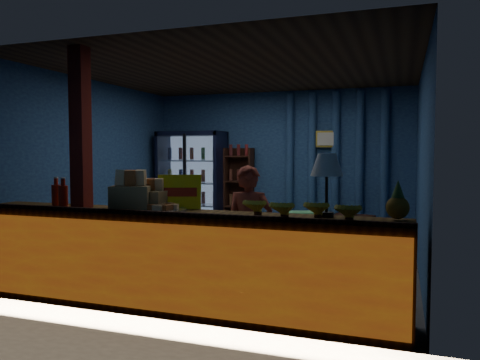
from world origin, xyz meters
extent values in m
plane|color=#515154|center=(0.00, 0.00, 0.00)|extent=(4.60, 4.60, 0.00)
plane|color=navy|center=(0.00, 2.20, 1.30)|extent=(4.60, 0.00, 4.60)
plane|color=navy|center=(0.00, -2.20, 1.30)|extent=(4.60, 0.00, 4.60)
plane|color=navy|center=(-2.30, 0.00, 1.30)|extent=(0.00, 4.40, 4.40)
plane|color=navy|center=(2.30, 0.00, 1.30)|extent=(0.00, 4.40, 4.40)
plane|color=#472D19|center=(0.00, 0.00, 2.60)|extent=(4.60, 4.60, 0.00)
cube|color=brown|center=(0.00, -1.90, 0.47)|extent=(4.40, 0.55, 0.95)
cube|color=red|center=(0.00, -2.19, 0.47)|extent=(4.35, 0.02, 0.81)
cube|color=#3D1F13|center=(0.00, -2.17, 0.97)|extent=(4.40, 0.04, 0.04)
cube|color=maroon|center=(-1.05, -1.90, 1.30)|extent=(0.16, 0.16, 2.60)
cube|color=black|center=(-1.55, 2.12, 0.95)|extent=(1.20, 0.06, 1.90)
cube|color=black|center=(-2.12, 1.85, 0.95)|extent=(0.06, 0.60, 1.90)
cube|color=black|center=(-0.98, 1.85, 0.95)|extent=(0.06, 0.60, 1.90)
cube|color=black|center=(-1.55, 1.85, 1.86)|extent=(1.20, 0.60, 0.08)
cube|color=black|center=(-1.55, 1.85, 0.04)|extent=(1.20, 0.60, 0.08)
cube|color=#99B2D8|center=(-1.55, 2.07, 0.95)|extent=(1.08, 0.02, 1.74)
cube|color=white|center=(-1.55, 1.57, 0.95)|extent=(1.12, 0.02, 1.78)
cube|color=black|center=(-1.55, 1.55, 0.95)|extent=(0.05, 0.05, 1.80)
cube|color=silver|center=(-1.55, 1.85, 0.17)|extent=(1.08, 0.48, 0.02)
cylinder|color=#B03919|center=(-2.00, 1.85, 0.30)|extent=(0.07, 0.07, 0.22)
cylinder|color=#1B6E21|center=(-1.77, 1.85, 0.30)|extent=(0.07, 0.07, 0.22)
cylinder|color=#A19718|center=(-1.55, 1.85, 0.30)|extent=(0.07, 0.07, 0.22)
cylinder|color=navy|center=(-1.32, 1.85, 0.30)|extent=(0.07, 0.07, 0.22)
cylinder|color=maroon|center=(-1.10, 1.85, 0.30)|extent=(0.07, 0.07, 0.22)
cube|color=silver|center=(-1.55, 1.85, 0.57)|extent=(1.08, 0.48, 0.02)
cylinder|color=#1B6E21|center=(-2.00, 1.85, 0.70)|extent=(0.07, 0.07, 0.22)
cylinder|color=#A19718|center=(-1.77, 1.85, 0.70)|extent=(0.07, 0.07, 0.22)
cylinder|color=navy|center=(-1.55, 1.85, 0.70)|extent=(0.07, 0.07, 0.22)
cylinder|color=maroon|center=(-1.32, 1.85, 0.70)|extent=(0.07, 0.07, 0.22)
cylinder|color=#B03919|center=(-1.10, 1.85, 0.70)|extent=(0.07, 0.07, 0.22)
cube|color=silver|center=(-1.55, 1.85, 0.97)|extent=(1.08, 0.48, 0.02)
cylinder|color=#A19718|center=(-2.00, 1.85, 1.10)|extent=(0.07, 0.07, 0.22)
cylinder|color=navy|center=(-1.77, 1.85, 1.10)|extent=(0.07, 0.07, 0.22)
cylinder|color=maroon|center=(-1.55, 1.85, 1.10)|extent=(0.07, 0.07, 0.22)
cylinder|color=#B03919|center=(-1.32, 1.85, 1.10)|extent=(0.07, 0.07, 0.22)
cylinder|color=#1B6E21|center=(-1.10, 1.85, 1.10)|extent=(0.07, 0.07, 0.22)
cube|color=silver|center=(-1.55, 1.85, 1.37)|extent=(1.08, 0.48, 0.02)
cylinder|color=navy|center=(-2.00, 1.85, 1.50)|extent=(0.07, 0.07, 0.22)
cylinder|color=maroon|center=(-1.77, 1.85, 1.50)|extent=(0.07, 0.07, 0.22)
cylinder|color=#B03919|center=(-1.55, 1.85, 1.50)|extent=(0.07, 0.07, 0.22)
cylinder|color=#1B6E21|center=(-1.32, 1.85, 1.50)|extent=(0.07, 0.07, 0.22)
cylinder|color=#A19718|center=(-1.10, 1.85, 1.50)|extent=(0.07, 0.07, 0.22)
cube|color=#3D1F13|center=(-0.70, 2.15, 0.80)|extent=(0.50, 0.02, 1.60)
cube|color=#3D1F13|center=(-0.93, 2.02, 0.80)|extent=(0.03, 0.28, 1.60)
cube|color=#3D1F13|center=(-0.46, 2.02, 0.80)|extent=(0.03, 0.28, 1.60)
cube|color=#3D1F13|center=(-0.70, 2.02, 0.10)|extent=(0.46, 0.26, 0.02)
cube|color=#3D1F13|center=(-0.70, 2.02, 0.55)|extent=(0.46, 0.26, 0.02)
cube|color=#3D1F13|center=(-0.70, 2.02, 1.00)|extent=(0.46, 0.26, 0.02)
cube|color=#3D1F13|center=(-0.70, 2.02, 1.45)|extent=(0.46, 0.26, 0.02)
cylinder|color=navy|center=(0.20, 2.14, 1.30)|extent=(0.14, 0.14, 2.50)
cylinder|color=navy|center=(0.60, 2.14, 1.30)|extent=(0.14, 0.14, 2.50)
cylinder|color=navy|center=(1.00, 2.14, 1.30)|extent=(0.14, 0.14, 2.50)
cylinder|color=navy|center=(1.40, 2.14, 1.30)|extent=(0.14, 0.14, 2.50)
cylinder|color=navy|center=(1.80, 2.14, 1.30)|extent=(0.14, 0.14, 2.50)
cube|color=gold|center=(0.85, 2.10, 1.75)|extent=(0.36, 0.03, 0.28)
cube|color=silver|center=(0.85, 2.08, 1.75)|extent=(0.30, 0.01, 0.22)
imported|color=maroon|center=(0.58, -1.31, 0.69)|extent=(0.55, 0.40, 1.39)
imported|color=#5CB971|center=(0.64, 1.35, 0.32)|extent=(0.82, 0.84, 0.64)
cube|color=#3D1F13|center=(1.36, 1.45, 0.27)|extent=(0.70, 0.58, 0.55)
cylinder|color=#3D1F13|center=(1.36, 1.45, 0.60)|extent=(0.11, 0.11, 0.11)
cube|color=yellow|center=(-0.04, -1.68, 1.12)|extent=(0.44, 0.23, 0.35)
cube|color=#AE1E0B|center=(-0.04, -1.70, 1.12)|extent=(0.35, 0.15, 0.09)
cylinder|color=#AE1E0B|center=(-1.45, -1.82, 1.06)|extent=(0.10, 0.10, 0.22)
cylinder|color=#AE1E0B|center=(-1.45, -1.82, 1.22)|extent=(0.04, 0.04, 0.09)
cylinder|color=white|center=(-1.45, -1.82, 1.25)|extent=(0.05, 0.05, 0.02)
cylinder|color=#AE1E0B|center=(-1.29, -1.90, 1.06)|extent=(0.10, 0.10, 0.22)
cylinder|color=#AE1E0B|center=(-1.29, -1.90, 1.22)|extent=(0.04, 0.04, 0.09)
cylinder|color=white|center=(-1.29, -1.90, 1.25)|extent=(0.05, 0.05, 0.02)
cube|color=olive|center=(-0.44, -1.92, 1.07)|extent=(0.46, 0.42, 0.24)
cube|color=gold|center=(-0.53, -1.95, 1.27)|extent=(0.12, 0.10, 0.16)
cube|color=#B66522|center=(-0.44, -1.92, 1.27)|extent=(0.12, 0.10, 0.16)
cube|color=gold|center=(-0.35, -1.89, 1.27)|extent=(0.12, 0.10, 0.16)
cube|color=olive|center=(-0.29, -1.81, 1.05)|extent=(0.30, 0.25, 0.19)
cube|color=gold|center=(-0.36, -1.82, 1.20)|extent=(0.08, 0.05, 0.12)
cube|color=#B66522|center=(-0.29, -1.81, 1.20)|extent=(0.08, 0.05, 0.12)
cube|color=gold|center=(-0.21, -1.81, 1.20)|extent=(0.08, 0.05, 0.12)
cylinder|color=silver|center=(-0.11, -1.88, 0.96)|extent=(0.46, 0.46, 0.02)
cube|color=gold|center=(-0.02, -1.88, 1.00)|extent=(0.10, 0.07, 0.05)
cube|color=#B66522|center=(-0.04, -1.82, 1.00)|extent=(0.12, 0.12, 0.05)
cube|color=gold|center=(-0.11, -1.79, 1.00)|extent=(0.07, 0.10, 0.05)
cube|color=#B66522|center=(-0.17, -1.82, 1.00)|extent=(0.12, 0.12, 0.05)
cube|color=gold|center=(-0.19, -1.88, 1.00)|extent=(0.10, 0.07, 0.05)
cube|color=#B66522|center=(-0.17, -1.95, 1.00)|extent=(0.12, 0.12, 0.05)
cube|color=gold|center=(-0.11, -1.97, 1.00)|extent=(0.07, 0.10, 0.05)
cube|color=#B66522|center=(-0.04, -1.95, 1.00)|extent=(0.12, 0.12, 0.05)
cylinder|color=black|center=(1.45, -1.76, 0.97)|extent=(0.13, 0.13, 0.04)
cylinder|color=black|center=(1.45, -1.76, 1.17)|extent=(0.03, 0.03, 0.40)
cone|color=white|center=(1.45, -1.76, 1.42)|extent=(0.29, 0.29, 0.20)
sphere|color=olive|center=(2.05, -1.77, 1.06)|extent=(0.19, 0.19, 0.19)
cone|color=#2D561D|center=(2.05, -1.77, 1.22)|extent=(0.11, 0.11, 0.15)
camera|label=1|loc=(2.08, -5.91, 1.52)|focal=35.00mm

